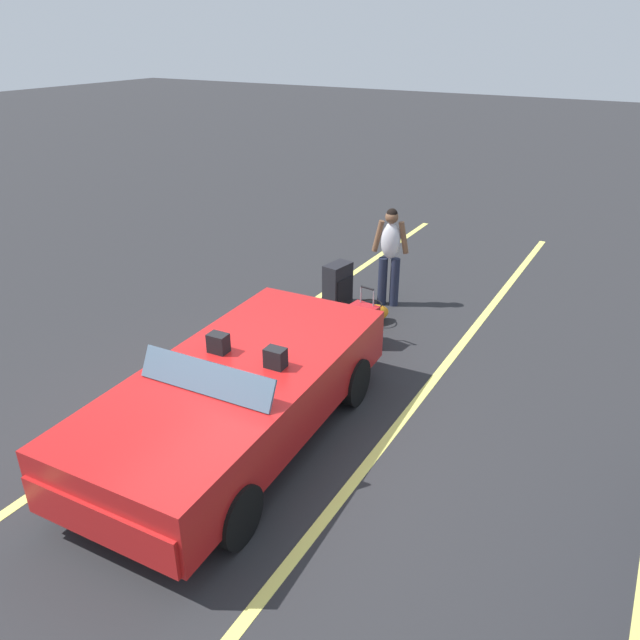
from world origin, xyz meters
TOP-DOWN VIEW (x-y plane):
  - ground_plane at (0.00, 0.00)m, footprint 80.00×80.00m
  - lot_line_near at (0.00, -1.26)m, footprint 18.00×0.12m
  - lot_line_mid at (0.00, 1.44)m, footprint 18.00×0.12m
  - convertible_car at (0.21, 0.01)m, footprint 4.22×2.00m
  - suitcase_large_black at (-3.78, -0.81)m, footprint 0.52×0.36m
  - suitcase_medium_bright at (-2.76, 0.17)m, footprint 0.29×0.43m
  - duffel_bag at (-3.45, -0.05)m, footprint 0.70×0.62m
  - traveler_person at (-4.25, -0.11)m, footprint 0.31×0.60m

SIDE VIEW (x-z plane):
  - ground_plane at x=0.00m, z-range 0.00..0.00m
  - lot_line_near at x=0.00m, z-range 0.00..0.00m
  - lot_line_mid at x=0.00m, z-range 0.00..0.00m
  - duffel_bag at x=-3.45m, z-range -0.01..0.33m
  - suitcase_medium_bright at x=-2.76m, z-range -0.13..0.76m
  - suitcase_large_black at x=-3.78m, z-range 0.00..0.74m
  - convertible_car at x=0.21m, z-range -0.03..1.21m
  - traveler_person at x=-4.25m, z-range 0.10..1.76m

